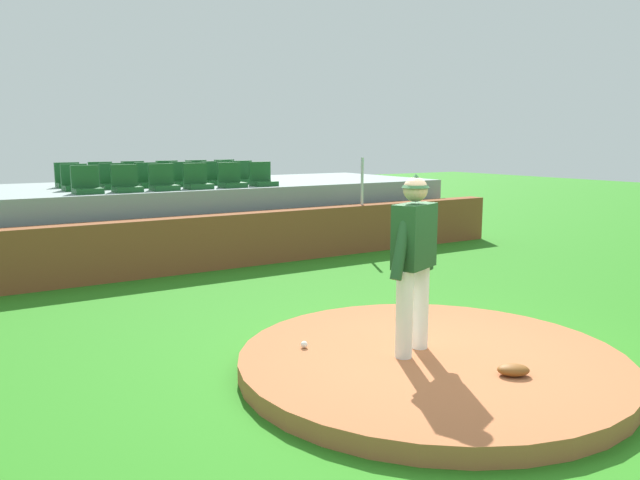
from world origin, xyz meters
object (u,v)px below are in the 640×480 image
stadium_chair_6 (76,182)px  stadium_chair_14 (135,177)px  pitcher (414,251)px  stadium_chair_5 (262,178)px  stadium_chair_4 (231,180)px  stadium_chair_8 (149,180)px  stadium_chair_3 (197,181)px  stadium_chair_7 (114,181)px  stadium_chair_13 (102,179)px  stadium_chair_10 (214,177)px  stadium_chair_16 (198,175)px  stadium_chair_17 (226,174)px  stadium_chair_1 (126,183)px  fielding_glove (513,370)px  stadium_chair_9 (183,178)px  baseball (304,345)px  stadium_chair_0 (87,185)px  stadium_chair_12 (69,180)px  stadium_chair_2 (163,182)px  stadium_chair_11 (244,176)px  stadium_chair_15 (169,176)px

stadium_chair_6 → stadium_chair_14: 1.69m
pitcher → stadium_chair_5: size_ratio=3.68×
stadium_chair_4 → stadium_chair_8: same height
pitcher → stadium_chair_3: bearing=64.0°
stadium_chair_7 → stadium_chair_13: same height
stadium_chair_4 → stadium_chair_14: size_ratio=1.00×
stadium_chair_10 → stadium_chair_16: size_ratio=1.00×
stadium_chair_10 → stadium_chair_17: bearing=-127.2°
stadium_chair_4 → stadium_chair_7: same height
stadium_chair_14 → stadium_chair_1: bearing=69.3°
pitcher → stadium_chair_10: size_ratio=3.68×
stadium_chair_8 → stadium_chair_10: same height
stadium_chair_13 → fielding_glove: bearing=97.6°
stadium_chair_1 → stadium_chair_9: (1.43, 0.90, 0.00)m
baseball → stadium_chair_1: size_ratio=0.15×
stadium_chair_0 → stadium_chair_8: same height
stadium_chair_4 → stadium_chair_12: size_ratio=1.00×
stadium_chair_2 → stadium_chair_3: size_ratio=1.00×
stadium_chair_2 → stadium_chair_9: size_ratio=1.00×
stadium_chair_13 → stadium_chair_4: bearing=140.3°
stadium_chair_8 → stadium_chair_17: 2.31m
stadium_chair_0 → stadium_chair_2: size_ratio=1.00×
stadium_chair_2 → stadium_chair_17: (2.12, 1.79, 0.00)m
stadium_chair_8 → stadium_chair_14: same height
stadium_chair_11 → stadium_chair_8: bearing=-0.6°
stadium_chair_0 → stadium_chair_3: (2.09, -0.01, 0.00)m
stadium_chair_1 → stadium_chair_17: (2.83, 1.81, 0.00)m
stadium_chair_1 → stadium_chair_11: same height
stadium_chair_9 → fielding_glove: bearing=89.1°
stadium_chair_0 → fielding_glove: bearing=104.0°
stadium_chair_9 → stadium_chair_0: bearing=22.4°
baseball → stadium_chair_8: (0.65, 7.15, 1.35)m
stadium_chair_14 → stadium_chair_16: 1.43m
stadium_chair_16 → stadium_chair_17: size_ratio=1.00×
stadium_chair_4 → stadium_chair_14: (-1.43, 1.81, 0.00)m
stadium_chair_4 → stadium_chair_10: bearing=-90.9°
stadium_chair_3 → stadium_chair_7: bearing=-32.6°
stadium_chair_9 → stadium_chair_12: (-2.10, 0.88, 0.00)m
stadium_chair_5 → stadium_chair_12: 3.92m
stadium_chair_9 → stadium_chair_11: same height
stadium_chair_14 → stadium_chair_15: same height
stadium_chair_7 → stadium_chair_11: bearing=179.4°
stadium_chair_10 → stadium_chair_17: same height
fielding_glove → stadium_chair_5: 8.26m
pitcher → stadium_chair_8: (-0.21, 7.87, 0.31)m
pitcher → stadium_chair_9: size_ratio=3.68×
fielding_glove → stadium_chair_13: bearing=-48.9°
stadium_chair_13 → pitcher: bearing=96.0°
stadium_chair_13 → stadium_chair_16: 2.12m
stadium_chair_10 → stadium_chair_13: size_ratio=1.00×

